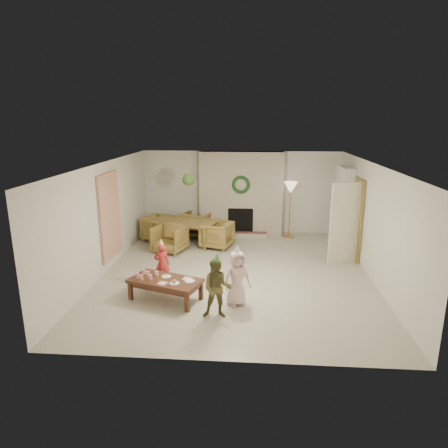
# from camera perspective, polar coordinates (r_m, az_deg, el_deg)

# --- Properties ---
(floor) EXTENTS (7.00, 7.00, 0.00)m
(floor) POSITION_cam_1_polar(r_m,az_deg,el_deg) (9.31, 1.67, -6.93)
(floor) COLOR #B7B29E
(floor) RESTS_ON ground
(ceiling) EXTENTS (7.00, 7.00, 0.00)m
(ceiling) POSITION_cam_1_polar(r_m,az_deg,el_deg) (8.69, 1.79, 8.56)
(ceiling) COLOR white
(ceiling) RESTS_ON wall_back
(wall_back) EXTENTS (7.00, 0.00, 7.00)m
(wall_back) POSITION_cam_1_polar(r_m,az_deg,el_deg) (12.34, 2.47, 4.56)
(wall_back) COLOR silver
(wall_back) RESTS_ON floor
(wall_front) EXTENTS (7.00, 0.00, 7.00)m
(wall_front) POSITION_cam_1_polar(r_m,az_deg,el_deg) (5.60, 0.08, -8.32)
(wall_front) COLOR silver
(wall_front) RESTS_ON floor
(wall_left) EXTENTS (0.00, 7.00, 7.00)m
(wall_left) POSITION_cam_1_polar(r_m,az_deg,el_deg) (9.53, -16.60, 0.86)
(wall_left) COLOR silver
(wall_left) RESTS_ON floor
(wall_right) EXTENTS (0.00, 7.00, 7.00)m
(wall_right) POSITION_cam_1_polar(r_m,az_deg,el_deg) (9.29, 20.55, 0.17)
(wall_right) COLOR silver
(wall_right) RESTS_ON floor
(fireplace_mass) EXTENTS (2.50, 0.40, 2.50)m
(fireplace_mass) POSITION_cam_1_polar(r_m,az_deg,el_deg) (12.14, 2.44, 4.39)
(fireplace_mass) COLOR #542316
(fireplace_mass) RESTS_ON floor
(fireplace_hearth) EXTENTS (1.60, 0.30, 0.12)m
(fireplace_hearth) POSITION_cam_1_polar(r_m,az_deg,el_deg) (12.08, 2.32, -1.47)
(fireplace_hearth) COLOR maroon
(fireplace_hearth) RESTS_ON floor
(fireplace_firebox) EXTENTS (0.75, 0.12, 0.75)m
(fireplace_firebox) POSITION_cam_1_polar(r_m,az_deg,el_deg) (12.14, 2.37, 0.52)
(fireplace_firebox) COLOR black
(fireplace_firebox) RESTS_ON floor
(fireplace_wreath) EXTENTS (0.54, 0.10, 0.54)m
(fireplace_wreath) POSITION_cam_1_polar(r_m,az_deg,el_deg) (11.86, 2.42, 5.61)
(fireplace_wreath) COLOR #173F1B
(fireplace_wreath) RESTS_ON fireplace_mass
(floor_lamp_base) EXTENTS (0.31, 0.31, 0.03)m
(floor_lamp_base) POSITION_cam_1_polar(r_m,az_deg,el_deg) (12.18, 9.20, -1.73)
(floor_lamp_base) COLOR gold
(floor_lamp_base) RESTS_ON floor
(floor_lamp_post) EXTENTS (0.03, 0.03, 1.50)m
(floor_lamp_post) POSITION_cam_1_polar(r_m,az_deg,el_deg) (11.99, 9.35, 1.75)
(floor_lamp_post) COLOR gold
(floor_lamp_post) RESTS_ON floor
(floor_lamp_shade) EXTENTS (0.40, 0.40, 0.33)m
(floor_lamp_shade) POSITION_cam_1_polar(r_m,az_deg,el_deg) (11.85, 9.50, 5.14)
(floor_lamp_shade) COLOR beige
(floor_lamp_shade) RESTS_ON floor_lamp_post
(bookshelf_carcass) EXTENTS (0.30, 1.00, 2.20)m
(bookshelf_carcass) POSITION_cam_1_polar(r_m,az_deg,el_deg) (11.45, 16.62, 2.37)
(bookshelf_carcass) COLOR white
(bookshelf_carcass) RESTS_ON floor
(bookshelf_shelf_a) EXTENTS (0.30, 0.92, 0.03)m
(bookshelf_shelf_a) POSITION_cam_1_polar(r_m,az_deg,el_deg) (11.60, 16.29, -0.76)
(bookshelf_shelf_a) COLOR white
(bookshelf_shelf_a) RESTS_ON bookshelf_carcass
(bookshelf_shelf_b) EXTENTS (0.30, 0.92, 0.03)m
(bookshelf_shelf_b) POSITION_cam_1_polar(r_m,az_deg,el_deg) (11.50, 16.43, 1.16)
(bookshelf_shelf_b) COLOR white
(bookshelf_shelf_b) RESTS_ON bookshelf_carcass
(bookshelf_shelf_c) EXTENTS (0.30, 0.92, 0.03)m
(bookshelf_shelf_c) POSITION_cam_1_polar(r_m,az_deg,el_deg) (11.42, 16.58, 3.11)
(bookshelf_shelf_c) COLOR white
(bookshelf_shelf_c) RESTS_ON bookshelf_carcass
(bookshelf_shelf_d) EXTENTS (0.30, 0.92, 0.03)m
(bookshelf_shelf_d) POSITION_cam_1_polar(r_m,az_deg,el_deg) (11.35, 16.73, 5.09)
(bookshelf_shelf_d) COLOR white
(bookshelf_shelf_d) RESTS_ON bookshelf_carcass
(books_row_lower) EXTENTS (0.20, 0.40, 0.24)m
(books_row_lower) POSITION_cam_1_polar(r_m,az_deg,el_deg) (11.42, 16.39, -0.28)
(books_row_lower) COLOR #A91F34
(books_row_lower) RESTS_ON bookshelf_shelf_a
(books_row_mid) EXTENTS (0.20, 0.44, 0.24)m
(books_row_mid) POSITION_cam_1_polar(r_m,az_deg,el_deg) (11.51, 16.34, 1.90)
(books_row_mid) COLOR navy
(books_row_mid) RESTS_ON bookshelf_shelf_b
(books_row_upper) EXTENTS (0.20, 0.36, 0.22)m
(books_row_upper) POSITION_cam_1_polar(r_m,az_deg,el_deg) (11.29, 16.63, 3.66)
(books_row_upper) COLOR #AE7725
(books_row_upper) RESTS_ON bookshelf_shelf_c
(door_frame) EXTENTS (0.05, 0.86, 2.04)m
(door_frame) POSITION_cam_1_polar(r_m,az_deg,el_deg) (10.45, 18.46, 0.62)
(door_frame) COLOR olive
(door_frame) RESTS_ON floor
(door_leaf) EXTENTS (0.77, 0.32, 2.00)m
(door_leaf) POSITION_cam_1_polar(r_m,az_deg,el_deg) (10.01, 16.86, 0.02)
(door_leaf) COLOR beige
(door_leaf) RESTS_ON floor
(curtain_panel) EXTENTS (0.06, 1.20, 2.00)m
(curtain_panel) POSITION_cam_1_polar(r_m,az_deg,el_deg) (9.70, -15.97, 1.14)
(curtain_panel) COLOR beige
(curtain_panel) RESTS_ON wall_left
(dining_table) EXTENTS (2.07, 1.54, 0.65)m
(dining_table) POSITION_cam_1_polar(r_m,az_deg,el_deg) (11.40, -5.75, -1.15)
(dining_table) COLOR olive
(dining_table) RESTS_ON floor
(dining_chair_near) EXTENTS (0.97, 0.98, 0.72)m
(dining_chair_near) POSITION_cam_1_polar(r_m,az_deg,el_deg) (10.70, -7.76, -2.09)
(dining_chair_near) COLOR olive
(dining_chair_near) RESTS_ON floor
(dining_chair_far) EXTENTS (0.97, 0.98, 0.72)m
(dining_chair_far) POSITION_cam_1_polar(r_m,az_deg,el_deg) (12.09, -3.99, -0.01)
(dining_chair_far) COLOR olive
(dining_chair_far) RESTS_ON floor
(dining_chair_left) EXTENTS (0.98, 0.97, 0.72)m
(dining_chair_left) POSITION_cam_1_polar(r_m,az_deg,el_deg) (11.77, -9.27, -0.58)
(dining_chair_left) COLOR olive
(dining_chair_left) RESTS_ON floor
(dining_chair_right) EXTENTS (0.98, 0.97, 0.72)m
(dining_chair_right) POSITION_cam_1_polar(r_m,az_deg,el_deg) (10.97, -1.04, -1.53)
(dining_chair_right) COLOR olive
(dining_chair_right) RESTS_ON floor
(hanging_plant_cord) EXTENTS (0.01, 0.01, 0.70)m
(hanging_plant_cord) POSITION_cam_1_polar(r_m,az_deg,el_deg) (10.35, -5.11, 7.57)
(hanging_plant_cord) COLOR tan
(hanging_plant_cord) RESTS_ON ceiling
(hanging_plant_pot) EXTENTS (0.16, 0.16, 0.12)m
(hanging_plant_pot) POSITION_cam_1_polar(r_m,az_deg,el_deg) (10.40, -5.07, 5.66)
(hanging_plant_pot) COLOR #9B5232
(hanging_plant_pot) RESTS_ON hanging_plant_cord
(hanging_plant_foliage) EXTENTS (0.32, 0.32, 0.32)m
(hanging_plant_foliage) POSITION_cam_1_polar(r_m,az_deg,el_deg) (10.39, -5.09, 6.31)
(hanging_plant_foliage) COLOR #294C19
(hanging_plant_foliage) RESTS_ON hanging_plant_pot
(coffee_table_top) EXTENTS (1.54, 1.11, 0.06)m
(coffee_table_top) POSITION_cam_1_polar(r_m,az_deg,el_deg) (7.92, -8.36, -8.02)
(coffee_table_top) COLOR #4F2B1A
(coffee_table_top) RESTS_ON floor
(coffee_table_apron) EXTENTS (1.40, 0.98, 0.09)m
(coffee_table_apron) POSITION_cam_1_polar(r_m,az_deg,el_deg) (7.95, -8.34, -8.51)
(coffee_table_apron) COLOR #4F2B1A
(coffee_table_apron) RESTS_ON floor
(coffee_leg_fl) EXTENTS (0.10, 0.10, 0.36)m
(coffee_leg_fl) POSITION_cam_1_polar(r_m,az_deg,el_deg) (8.13, -13.19, -9.29)
(coffee_leg_fl) COLOR #4F2B1A
(coffee_leg_fl) RESTS_ON floor
(coffee_leg_fr) EXTENTS (0.10, 0.10, 0.36)m
(coffee_leg_fr) POSITION_cam_1_polar(r_m,az_deg,el_deg) (7.50, -5.29, -11.10)
(coffee_leg_fr) COLOR #4F2B1A
(coffee_leg_fr) RESTS_ON floor
(coffee_leg_bl) EXTENTS (0.10, 0.10, 0.36)m
(coffee_leg_bl) POSITION_cam_1_polar(r_m,az_deg,el_deg) (8.55, -10.92, -7.94)
(coffee_leg_bl) COLOR #4F2B1A
(coffee_leg_bl) RESTS_ON floor
(coffee_leg_br) EXTENTS (0.10, 0.10, 0.36)m
(coffee_leg_br) POSITION_cam_1_polar(r_m,az_deg,el_deg) (7.95, -3.30, -9.49)
(coffee_leg_br) COLOR #4F2B1A
(coffee_leg_br) RESTS_ON floor
(cup_a) EXTENTS (0.10, 0.10, 0.10)m
(cup_a) POSITION_cam_1_polar(r_m,az_deg,el_deg) (8.05, -12.24, -7.21)
(cup_a) COLOR white
(cup_a) RESTS_ON coffee_table_top
(cup_b) EXTENTS (0.10, 0.10, 0.10)m
(cup_b) POSITION_cam_1_polar(r_m,az_deg,el_deg) (8.21, -11.37, -6.72)
(cup_b) COLOR white
(cup_b) RESTS_ON coffee_table_top
(cup_c) EXTENTS (0.10, 0.10, 0.10)m
(cup_c) POSITION_cam_1_polar(r_m,az_deg,el_deg) (7.94, -11.71, -7.50)
(cup_c) COLOR white
(cup_c) RESTS_ON coffee_table_top
(cup_d) EXTENTS (0.10, 0.10, 0.10)m
(cup_d) POSITION_cam_1_polar(r_m,az_deg,el_deg) (8.10, -10.84, -6.99)
(cup_d) COLOR white
(cup_d) RESTS_ON coffee_table_top
(cup_e) EXTENTS (0.10, 0.10, 0.10)m
(cup_e) POSITION_cam_1_polar(r_m,az_deg,el_deg) (7.93, -10.46, -7.48)
(cup_e) COLOR white
(cup_e) RESTS_ON coffee_table_top
(cup_f) EXTENTS (0.10, 0.10, 0.10)m
(cup_f) POSITION_cam_1_polar(r_m,az_deg,el_deg) (8.09, -9.62, -6.97)
(cup_f) COLOR white
(cup_f) RESTS_ON coffee_table_top
(plate_a) EXTENTS (0.24, 0.24, 0.01)m
(plate_a) POSITION_cam_1_polar(r_m,az_deg,el_deg) (8.04, -8.21, -7.40)
(plate_a) COLOR white
(plate_a) RESTS_ON coffee_table_top
(plate_b) EXTENTS (0.24, 0.24, 0.01)m
(plate_b) POSITION_cam_1_polar(r_m,az_deg,el_deg) (7.70, -7.09, -8.39)
(plate_b) COLOR white
(plate_b) RESTS_ON coffee_table_top
(plate_c) EXTENTS (0.24, 0.24, 0.01)m
(plate_c) POSITION_cam_1_polar(r_m,az_deg,el_deg) (7.77, -4.92, -8.10)
(plate_c) COLOR white
(plate_c) RESTS_ON coffee_table_top
(food_scoop) EXTENTS (0.10, 0.10, 0.07)m
(food_scoop) POSITION_cam_1_polar(r_m,az_deg,el_deg) (7.68, -7.10, -8.10)
(food_scoop) COLOR tan
(food_scoop) RESTS_ON plate_b
(napkin_left) EXTENTS (0.20, 0.20, 0.01)m
(napkin_left) POSITION_cam_1_polar(r_m,az_deg,el_deg) (7.74, -8.79, -8.34)
(napkin_left) COLOR beige
(napkin_left) RESTS_ON coffee_table_top
(napkin_right) EXTENTS (0.20, 0.20, 0.01)m
(napkin_right) POSITION_cam_1_polar(r_m,az_deg,el_deg) (7.89, -5.31, -7.76)
(napkin_right) COLOR beige
(napkin_right) RESTS_ON coffee_table_top
(child_red) EXTENTS (0.35, 0.25, 0.90)m
(child_red) POSITION_cam_1_polar(r_m,az_deg,el_deg) (8.65, -8.84, -5.65)
(child_red) COLOR red
(child_red) RESTS_ON floor
(party_hat_red) EXTENTS (0.15, 0.15, 0.17)m
(party_hat_red) POSITION_cam_1_polar(r_m,az_deg,el_deg) (8.49, -8.97, -2.57)
(party_hat_red) COLOR #E2EB4E
(party_hat_red) RESTS_ON child_red
(child_plaid) EXTENTS (0.54, 0.42, 1.09)m
(child_plaid) POSITION_cam_1_polar(r_m,az_deg,el_deg) (7.14, -0.97, -9.20)
(child_plaid) COLOR brown
(child_plaid) RESTS_ON floor
(party_hat_plaid) EXTENTS (0.16, 0.16, 0.18)m
(party_hat_plaid) POSITION_cam_1_polar(r_m,az_deg,el_deg) (6.92, -1.00, -4.78)
(party_hat_plaid) COLOR #4B9D43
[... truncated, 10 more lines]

